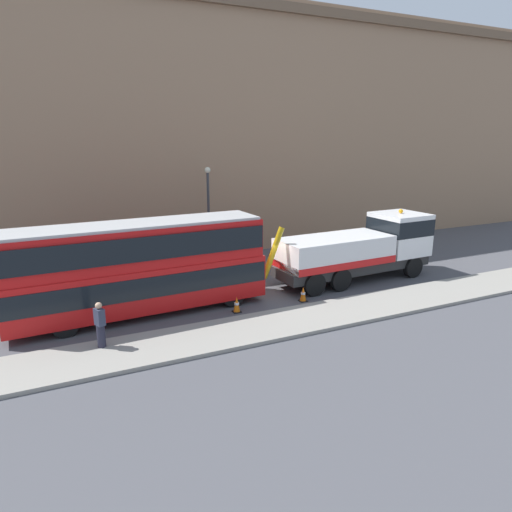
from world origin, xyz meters
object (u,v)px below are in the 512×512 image
Objects in this scene: traffic_cone_near_bus at (237,305)px; traffic_cone_midway at (303,294)px; street_lamp at (208,206)px; double_decker_bus at (140,265)px; pedestrian_onlooker at (100,325)px; recovery_tow_truck at (361,248)px.

traffic_cone_near_bus and traffic_cone_midway have the same top height.
street_lamp is (-1.55, 8.65, 3.13)m from traffic_cone_midway.
double_decker_bus is at bearing 166.57° from traffic_cone_midway.
double_decker_bus reaches higher than pedestrian_onlooker.
recovery_tow_truck is 14.32m from pedestrian_onlooker.
recovery_tow_truck is 1.75× the size of street_lamp.
double_decker_bus reaches higher than traffic_cone_near_bus.
pedestrian_onlooker is (-13.96, -3.09, -0.77)m from recovery_tow_truck.
traffic_cone_midway is (9.32, 1.35, -0.64)m from pedestrian_onlooker.
double_decker_bus is at bearing -129.13° from street_lamp.
pedestrian_onlooker is 9.44m from traffic_cone_midway.
double_decker_bus is 4.56m from traffic_cone_near_bus.
pedestrian_onlooker is 6.13m from traffic_cone_near_bus.
street_lamp is at bearing 77.94° from traffic_cone_near_bus.
pedestrian_onlooker is at bearing -171.75° from traffic_cone_midway.
traffic_cone_midway is at bearing -15.98° from double_decker_bus.
double_decker_bus is 3.94m from pedestrian_onlooker.
street_lamp is at bearing 129.29° from recovery_tow_truck.
pedestrian_onlooker is (-2.13, -3.07, -1.25)m from double_decker_bus.
double_decker_bus is 6.51× the size of pedestrian_onlooker.
pedestrian_onlooker is at bearing -127.85° from street_lamp.
traffic_cone_near_bus is at bearing -26.13° from double_decker_bus.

